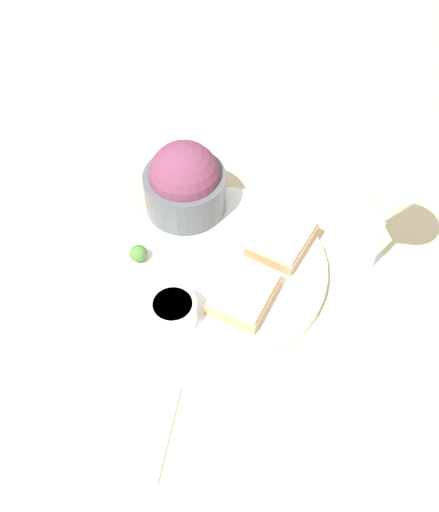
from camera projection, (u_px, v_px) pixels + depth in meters
The scene contains 9 objects.
ground_plane at pixel (220, 272), 0.85m from camera, with size 4.00×4.00×0.00m, color #C6B289.
dinner_plate at pixel (220, 268), 0.85m from camera, with size 0.28×0.28×0.01m.
salad_bowl at pixel (185, 183), 0.87m from camera, with size 0.11×0.11×0.11m.
sauce_ramekin at pixel (173, 310), 0.78m from camera, with size 0.06×0.06×0.03m.
cheese_toast_near at pixel (244, 294), 0.80m from camera, with size 0.09×0.08×0.03m.
cheese_toast_far at pixel (282, 239), 0.85m from camera, with size 0.10×0.08×0.03m.
wine_glass at pixel (389, 205), 0.76m from camera, with size 0.08×0.08×0.17m.
garnish at pixel (138, 253), 0.84m from camera, with size 0.02×0.02×0.02m.
napkin at pixel (111, 423), 0.72m from camera, with size 0.14×0.15×0.01m.
Camera 1 is at (0.47, 0.18, 0.69)m, focal length 45.00 mm.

